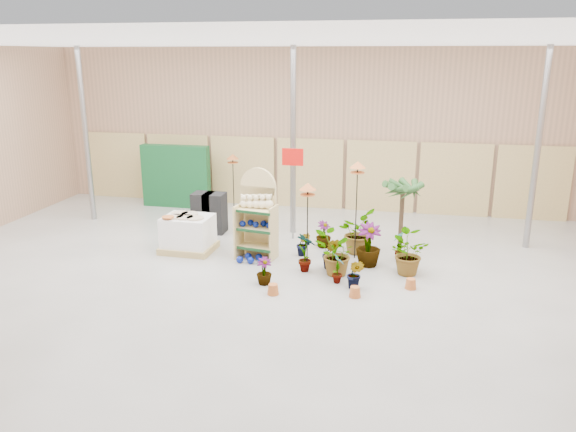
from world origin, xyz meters
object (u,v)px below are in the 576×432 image
display_shelf (258,217)px  potted_plant_2 (335,254)px  pallet_stack (188,234)px  bird_table_front (308,189)px

display_shelf → potted_plant_2: display_shelf is taller
pallet_stack → potted_plant_2: 3.52m
display_shelf → potted_plant_2: 2.01m
display_shelf → pallet_stack: 1.70m
potted_plant_2 → display_shelf: bearing=156.9°
pallet_stack → bird_table_front: 3.19m
display_shelf → pallet_stack: (-1.63, -0.00, -0.49)m
bird_table_front → potted_plant_2: 1.41m
pallet_stack → bird_table_front: (2.84, -0.65, 1.31)m
pallet_stack → potted_plant_2: (3.43, -0.77, 0.05)m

